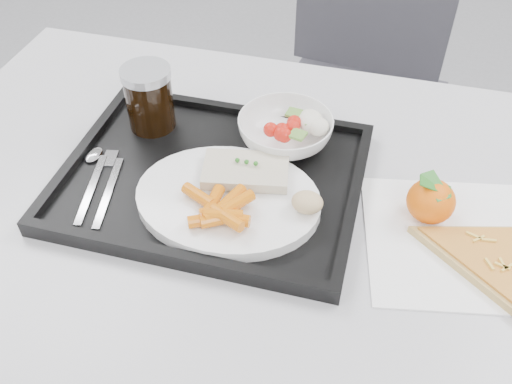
% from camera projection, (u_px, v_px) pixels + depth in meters
% --- Properties ---
extents(table, '(1.20, 0.80, 0.75)m').
position_uv_depth(table, '(269.00, 234.00, 0.89)').
color(table, '#ACACAE').
rests_on(table, ground).
extents(chair, '(0.47, 0.47, 0.93)m').
position_uv_depth(chair, '(362.00, 67.00, 1.52)').
color(chair, '#37363D').
rests_on(chair, ground).
extents(tray, '(0.45, 0.35, 0.03)m').
position_uv_depth(tray, '(212.00, 179.00, 0.88)').
color(tray, black).
rests_on(tray, table).
extents(dinner_plate, '(0.27, 0.27, 0.02)m').
position_uv_depth(dinner_plate, '(228.00, 199.00, 0.82)').
color(dinner_plate, white).
rests_on(dinner_plate, tray).
extents(fish_fillet, '(0.14, 0.10, 0.02)m').
position_uv_depth(fish_fillet, '(246.00, 171.00, 0.84)').
color(fish_fillet, beige).
rests_on(fish_fillet, dinner_plate).
extents(bread_roll, '(0.05, 0.05, 0.03)m').
position_uv_depth(bread_roll, '(307.00, 202.00, 0.78)').
color(bread_roll, beige).
rests_on(bread_roll, dinner_plate).
extents(salad_bowl, '(0.15, 0.15, 0.05)m').
position_uv_depth(salad_bowl, '(285.00, 131.00, 0.91)').
color(salad_bowl, white).
rests_on(salad_bowl, tray).
extents(cola_glass, '(0.08, 0.08, 0.11)m').
position_uv_depth(cola_glass, '(149.00, 97.00, 0.92)').
color(cola_glass, black).
rests_on(cola_glass, tray).
extents(cutlery, '(0.10, 0.17, 0.01)m').
position_uv_depth(cutlery, '(99.00, 175.00, 0.87)').
color(cutlery, silver).
rests_on(cutlery, tray).
extents(napkin, '(0.29, 0.28, 0.00)m').
position_uv_depth(napkin, '(456.00, 241.00, 0.79)').
color(napkin, white).
rests_on(napkin, table).
extents(tangerine, '(0.08, 0.08, 0.07)m').
position_uv_depth(tangerine, '(431.00, 201.00, 0.80)').
color(tangerine, '#F7540B').
rests_on(tangerine, napkin).
extents(pizza_slice, '(0.27, 0.27, 0.02)m').
position_uv_depth(pizza_slice, '(491.00, 257.00, 0.76)').
color(pizza_slice, tan).
rests_on(pizza_slice, napkin).
extents(carrot_pile, '(0.11, 0.09, 0.03)m').
position_uv_depth(carrot_pile, '(221.00, 210.00, 0.77)').
color(carrot_pile, orange).
rests_on(carrot_pile, dinner_plate).
extents(salad_contents, '(0.10, 0.09, 0.03)m').
position_uv_depth(salad_contents, '(303.00, 124.00, 0.91)').
color(salad_contents, red).
rests_on(salad_contents, salad_bowl).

